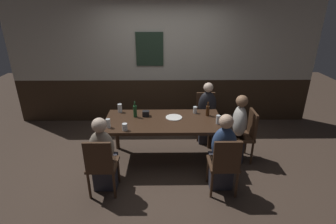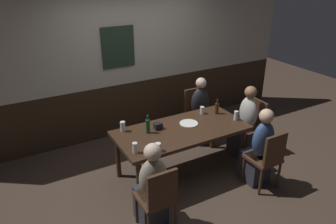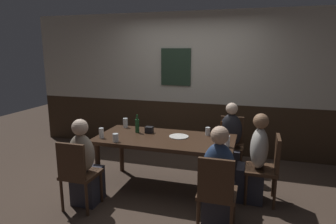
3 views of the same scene
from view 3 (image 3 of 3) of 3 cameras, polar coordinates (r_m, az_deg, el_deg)
ground_plane at (r=4.30m, az=-0.60°, el=-14.49°), size 12.00×12.00×0.00m
wall_back at (r=5.48m, az=4.52°, el=5.51°), size 6.40×0.13×2.60m
dining_table at (r=4.05m, az=-0.62°, el=-6.06°), size 1.89×0.89×0.74m
chair_left_near at (r=3.72m, az=-17.31°, el=-11.04°), size 0.40×0.40×0.88m
chair_right_near at (r=3.17m, az=9.45°, el=-14.87°), size 0.40×0.40×0.88m
chair_head_east at (r=3.95m, az=18.87°, el=-9.82°), size 0.40×0.40×0.88m
chair_right_far at (r=4.77m, az=12.17°, el=-5.65°), size 0.40×0.40×0.88m
person_left_near at (r=3.86m, az=-15.92°, el=-10.55°), size 0.34×0.37×1.11m
person_right_near at (r=3.32m, az=9.82°, el=-13.78°), size 0.34×0.37×1.15m
person_head_east at (r=3.94m, az=16.48°, el=-9.81°), size 0.37×0.34×1.16m
person_right_far at (r=4.62m, az=11.99°, el=-6.45°), size 0.34×0.37×1.14m
beer_glass_half at (r=4.11m, az=-12.87°, el=-4.11°), size 0.07×0.07×0.14m
pint_glass_stout at (r=3.72m, az=11.49°, el=-5.75°), size 0.06×0.06×0.14m
tumbler_water at (r=3.90m, az=-10.20°, el=-5.06°), size 0.08×0.08×0.11m
pint_glass_amber at (r=4.58m, az=-8.31°, el=-2.22°), size 0.07×0.07×0.15m
beer_glass_tall at (r=4.16m, az=7.77°, el=-3.87°), size 0.07×0.07×0.11m
beer_bottle_green at (r=4.28m, az=-6.03°, el=-2.62°), size 0.06×0.06×0.26m
beer_bottle_brown at (r=4.02m, az=10.31°, el=-3.87°), size 0.06×0.06×0.24m
plate_white_large at (r=4.06m, az=2.12°, el=-4.80°), size 0.27×0.27×0.01m
condiment_caddy at (r=4.26m, az=-3.69°, el=-3.48°), size 0.11×0.09×0.09m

